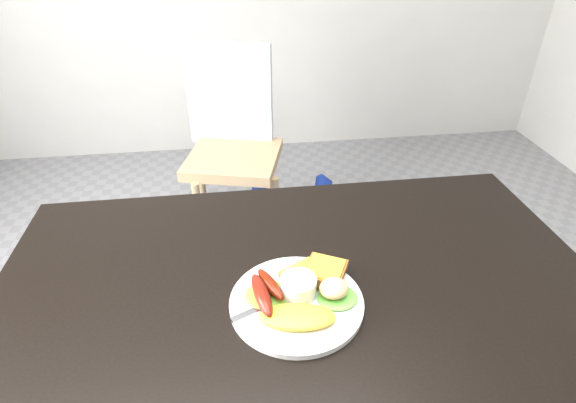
# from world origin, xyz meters

# --- Properties ---
(dining_table) EXTENTS (1.20, 0.80, 0.04)m
(dining_table) POSITION_xyz_m (0.00, 0.00, 0.73)
(dining_table) COLOR black
(dining_table) RESTS_ON ground
(dining_chair) EXTENTS (0.47, 0.47, 0.05)m
(dining_chair) POSITION_xyz_m (-0.12, 1.17, 0.45)
(dining_chair) COLOR tan
(dining_chair) RESTS_ON ground
(person) EXTENTS (0.71, 0.57, 1.70)m
(person) POSITION_xyz_m (-0.11, 0.47, 0.85)
(person) COLOR navy
(person) RESTS_ON ground
(plate) EXTENTS (0.25, 0.25, 0.01)m
(plate) POSITION_xyz_m (-0.02, -0.02, 0.76)
(plate) COLOR white
(plate) RESTS_ON dining_table
(lettuce_left) EXTENTS (0.09, 0.08, 0.01)m
(lettuce_left) POSITION_xyz_m (-0.07, -0.01, 0.77)
(lettuce_left) COLOR #588E2B
(lettuce_left) RESTS_ON plate
(lettuce_right) EXTENTS (0.08, 0.07, 0.01)m
(lettuce_right) POSITION_xyz_m (0.06, -0.03, 0.77)
(lettuce_right) COLOR green
(lettuce_right) RESTS_ON plate
(omelette) EXTENTS (0.14, 0.08, 0.02)m
(omelette) POSITION_xyz_m (-0.02, -0.07, 0.77)
(omelette) COLOR gold
(omelette) RESTS_ON plate
(sausage_a) EXTENTS (0.05, 0.11, 0.03)m
(sausage_a) POSITION_xyz_m (-0.08, -0.02, 0.78)
(sausage_a) COLOR maroon
(sausage_a) RESTS_ON lettuce_left
(sausage_b) EXTENTS (0.06, 0.10, 0.02)m
(sausage_b) POSITION_xyz_m (-0.06, 0.00, 0.78)
(sausage_b) COLOR #5C0201
(sausage_b) RESTS_ON lettuce_left
(ramekin) EXTENTS (0.08, 0.08, 0.04)m
(ramekin) POSITION_xyz_m (-0.01, -0.01, 0.78)
(ramekin) COLOR white
(ramekin) RESTS_ON plate
(toast_a) EXTENTS (0.11, 0.11, 0.01)m
(toast_a) POSITION_xyz_m (0.01, 0.03, 0.77)
(toast_a) COLOR olive
(toast_a) RESTS_ON plate
(toast_b) EXTENTS (0.10, 0.10, 0.01)m
(toast_b) POSITION_xyz_m (0.05, 0.03, 0.78)
(toast_b) COLOR brown
(toast_b) RESTS_ON toast_a
(potato_salad) EXTENTS (0.06, 0.06, 0.03)m
(potato_salad) POSITION_xyz_m (0.05, -0.02, 0.79)
(potato_salad) COLOR beige
(potato_salad) RESTS_ON lettuce_right
(fork) EXTENTS (0.16, 0.08, 0.00)m
(fork) POSITION_xyz_m (-0.06, -0.02, 0.76)
(fork) COLOR #ADAFB7
(fork) RESTS_ON plate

